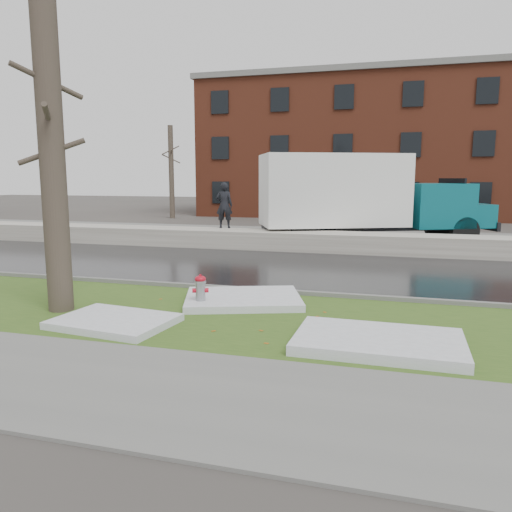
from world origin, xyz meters
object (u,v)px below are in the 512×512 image
(fire_hydrant, at_px, (200,290))
(worker, at_px, (224,205))
(box_truck, at_px, (360,197))
(tree, at_px, (52,155))

(fire_hydrant, relative_size, worker, 0.39)
(fire_hydrant, xyz_separation_m, box_truck, (2.52, 12.18, 1.61))
(fire_hydrant, distance_m, box_truck, 12.54)
(fire_hydrant, xyz_separation_m, worker, (-3.00, 10.10, 1.28))
(fire_hydrant, height_order, worker, worker)
(fire_hydrant, xyz_separation_m, tree, (-2.85, -1.01, 2.91))
(box_truck, height_order, worker, box_truck)
(tree, xyz_separation_m, box_truck, (5.37, 13.18, -1.30))
(box_truck, xyz_separation_m, worker, (-5.53, -2.07, -0.33))
(box_truck, bearing_deg, worker, 176.98)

